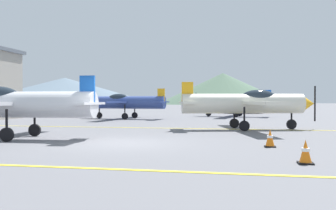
{
  "coord_description": "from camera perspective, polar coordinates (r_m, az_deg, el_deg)",
  "views": [
    {
      "loc": [
        4.1,
        -12.36,
        1.53
      ],
      "look_at": [
        -0.99,
        14.0,
        1.2
      ],
      "focal_mm": 38.61,
      "sensor_mm": 36.0,
      "label": 1
    }
  ],
  "objects": [
    {
      "name": "hill_centerleft",
      "position": [
        152.91,
        8.65,
        2.57
      ],
      "size": [
        55.64,
        55.64,
        13.05
      ],
      "primitive_type": "cone",
      "color": "#4C6651",
      "rests_on": "ground_plane"
    },
    {
      "name": "apron_line_far",
      "position": [
        20.02,
        -0.91,
        -3.66
      ],
      "size": [
        80.0,
        0.16,
        0.01
      ],
      "primitive_type": "cube",
      "color": "yellow",
      "rests_on": "ground_plane"
    },
    {
      "name": "traffic_cone_side",
      "position": [
        12.39,
        15.81,
        -5.08
      ],
      "size": [
        0.36,
        0.36,
        0.59
      ],
      "color": "black",
      "rests_on": "ground_plane"
    },
    {
      "name": "airplane_near",
      "position": [
        15.8,
        -23.6,
        0.21
      ],
      "size": [
        7.26,
        8.36,
        2.5
      ],
      "color": "silver",
      "rests_on": "ground_plane"
    },
    {
      "name": "traffic_cone_front",
      "position": [
        9.4,
        20.89,
        -6.94
      ],
      "size": [
        0.36,
        0.36,
        0.59
      ],
      "color": "black",
      "rests_on": "ground_plane"
    },
    {
      "name": "apron_line_near",
      "position": [
        8.79,
        -17.32,
        -9.33
      ],
      "size": [
        80.0,
        0.16,
        0.01
      ],
      "primitive_type": "cube",
      "color": "yellow",
      "rests_on": "ground_plane"
    },
    {
      "name": "hill_left",
      "position": [
        168.0,
        -16.01,
        2.16
      ],
      "size": [
        82.73,
        82.73,
        11.76
      ],
      "primitive_type": "cone",
      "color": "slate",
      "rests_on": "ground_plane"
    },
    {
      "name": "airplane_far",
      "position": [
        30.38,
        -6.85,
        0.47
      ],
      "size": [
        7.3,
        8.38,
        2.5
      ],
      "color": "#33478C",
      "rests_on": "ground_plane"
    },
    {
      "name": "airplane_back",
      "position": [
        34.79,
        10.21,
        0.5
      ],
      "size": [
        7.32,
        8.38,
        2.5
      ],
      "color": "#33478C",
      "rests_on": "ground_plane"
    },
    {
      "name": "airplane_mid",
      "position": [
        19.53,
        12.49,
        0.34
      ],
      "size": [
        7.33,
        8.32,
        2.5
      ],
      "color": "silver",
      "rests_on": "ground_plane"
    },
    {
      "name": "car_sedan",
      "position": [
        43.91,
        11.91,
        -0.21
      ],
      "size": [
        4.58,
        2.7,
        1.62
      ],
      "color": "red",
      "rests_on": "ground_plane"
    },
    {
      "name": "ground_plane",
      "position": [
        13.11,
        -7.41,
        -6.01
      ],
      "size": [
        400.0,
        400.0,
        0.0
      ],
      "primitive_type": "plane",
      "color": "slate"
    }
  ]
}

